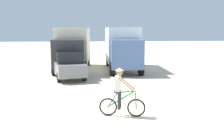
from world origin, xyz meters
TOP-DOWN VIEW (x-y plane):
  - ground_plane at (0.00, 0.00)m, footprint 120.00×120.00m
  - box_truck_cream_rv at (-2.51, 11.60)m, footprint 2.68×6.85m
  - box_truck_white_box at (1.39, 11.22)m, footprint 2.48×6.79m
  - sedan_parked at (-2.62, 7.88)m, footprint 2.67×4.49m
  - cyclist_orange_shirt at (-0.09, -0.09)m, footprint 1.71×0.56m

SIDE VIEW (x-z plane):
  - ground_plane at x=0.00m, z-range 0.00..0.00m
  - cyclist_orange_shirt at x=-0.09m, z-range -0.06..1.76m
  - sedan_parked at x=-2.62m, z-range 0.00..1.76m
  - box_truck_cream_rv at x=-2.51m, z-range 0.20..3.55m
  - box_truck_white_box at x=1.39m, z-range 0.20..3.55m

